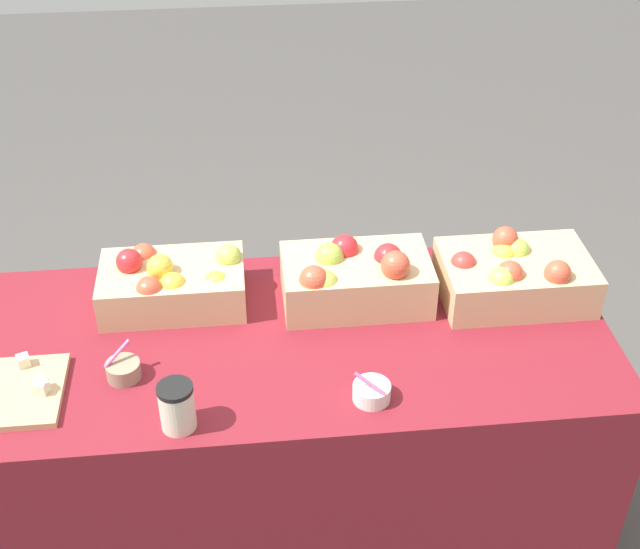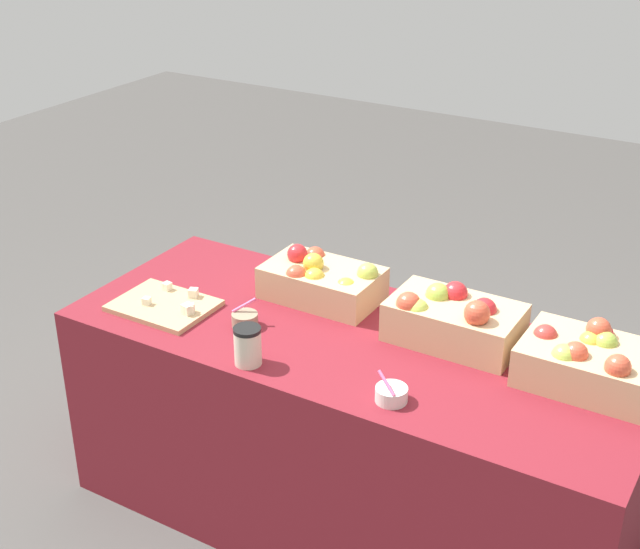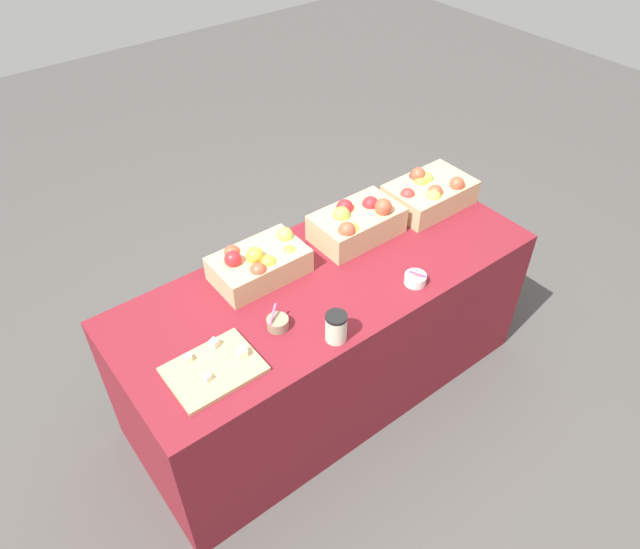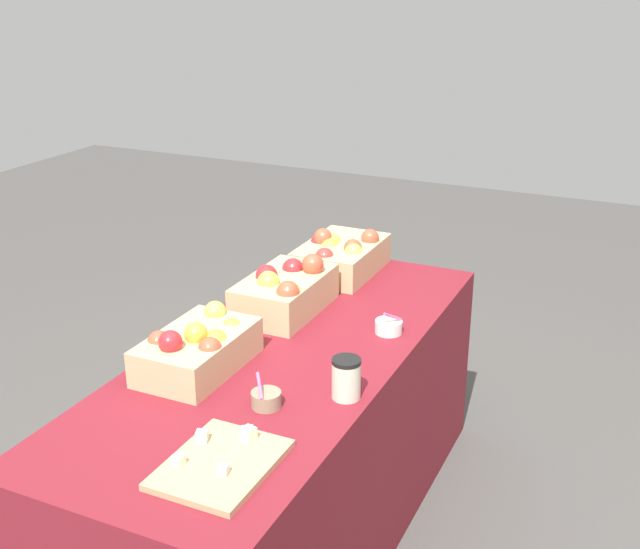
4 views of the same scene
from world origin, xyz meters
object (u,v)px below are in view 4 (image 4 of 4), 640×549
object	(u,v)px
apple_crate_left	(341,255)
coffee_cup	(346,378)
cutting_board_front	(221,463)
sample_bowl_mid	(266,399)
apple_crate_right	(198,348)
apple_crate_middle	(285,291)
sample_bowl_near	(389,326)

from	to	relation	value
apple_crate_left	coffee_cup	bearing A→B (deg)	-155.51
cutting_board_front	sample_bowl_mid	distance (m)	0.31
apple_crate_right	apple_crate_middle	bearing A→B (deg)	-4.68
apple_crate_middle	cutting_board_front	bearing A→B (deg)	-162.26
apple_crate_middle	sample_bowl_mid	xyz separation A→B (m)	(-0.62, -0.26, -0.05)
apple_crate_right	sample_bowl_near	world-z (taller)	apple_crate_right
cutting_board_front	coffee_cup	size ratio (longest dim) A/B	2.68
sample_bowl_near	coffee_cup	bearing A→B (deg)	-174.83
apple_crate_middle	sample_bowl_near	distance (m)	0.41
sample_bowl_mid	sample_bowl_near	bearing A→B (deg)	-13.26
sample_bowl_near	cutting_board_front	bearing A→B (deg)	173.41
apple_crate_right	coffee_cup	bearing A→B (deg)	-86.89
apple_crate_middle	apple_crate_right	xyz separation A→B (m)	(-0.51, 0.04, -0.01)
sample_bowl_near	sample_bowl_mid	distance (m)	0.63
apple_crate_left	apple_crate_right	bearing A→B (deg)	176.16
apple_crate_left	apple_crate_right	xyz separation A→B (m)	(-0.95, 0.06, -0.00)
coffee_cup	apple_crate_middle	bearing A→B (deg)	42.87
sample_bowl_mid	apple_crate_left	bearing A→B (deg)	12.46
sample_bowl_near	apple_crate_middle	bearing A→B (deg)	88.11
sample_bowl_near	apple_crate_right	bearing A→B (deg)	137.95
apple_crate_right	coffee_cup	distance (m)	0.49
sample_bowl_near	coffee_cup	world-z (taller)	coffee_cup
apple_crate_left	sample_bowl_mid	distance (m)	1.10
sample_bowl_near	sample_bowl_mid	xyz separation A→B (m)	(-0.61, 0.14, 0.00)
apple_crate_left	cutting_board_front	xyz separation A→B (m)	(-1.37, -0.27, -0.06)
apple_crate_middle	cutting_board_front	distance (m)	0.98
apple_crate_right	sample_bowl_near	size ratio (longest dim) A/B	4.25
apple_crate_right	coffee_cup	size ratio (longest dim) A/B	3.21
cutting_board_front	sample_bowl_near	xyz separation A→B (m)	(0.91, -0.11, 0.01)
apple_crate_right	sample_bowl_mid	world-z (taller)	apple_crate_right
sample_bowl_mid	coffee_cup	distance (m)	0.24
apple_crate_middle	sample_bowl_mid	size ratio (longest dim) A/B	4.38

